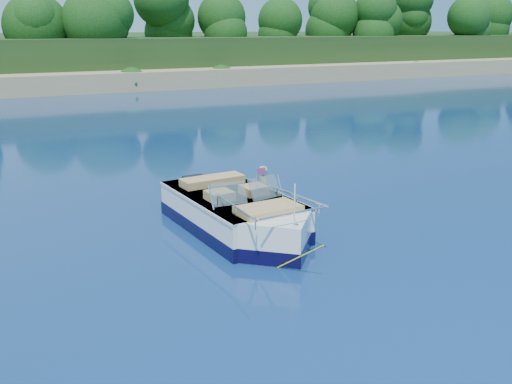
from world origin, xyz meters
TOP-DOWN VIEW (x-y plane):
  - ground at (0.00, 0.00)m, footprint 160.00×160.00m
  - shoreline at (0.00, 63.77)m, footprint 170.00×59.00m
  - treeline at (0.04, 41.01)m, footprint 150.00×7.12m
  - motorboat at (0.96, 1.50)m, footprint 2.53×6.19m
  - tow_tube at (2.63, 3.46)m, footprint 1.60×1.60m
  - boy at (2.65, 3.55)m, footprint 0.51×0.83m

SIDE VIEW (x-z plane):
  - ground at x=0.00m, z-range 0.00..0.00m
  - boy at x=2.65m, z-range -0.76..0.76m
  - tow_tube at x=2.63m, z-range -0.09..0.27m
  - motorboat at x=0.96m, z-range -0.63..1.43m
  - shoreline at x=0.00m, z-range -2.02..3.98m
  - treeline at x=0.04m, z-range 1.45..9.64m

